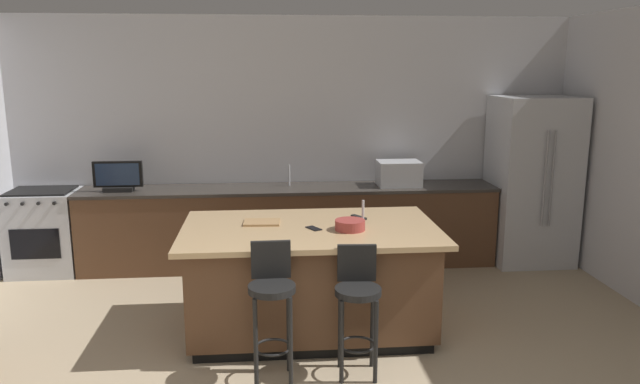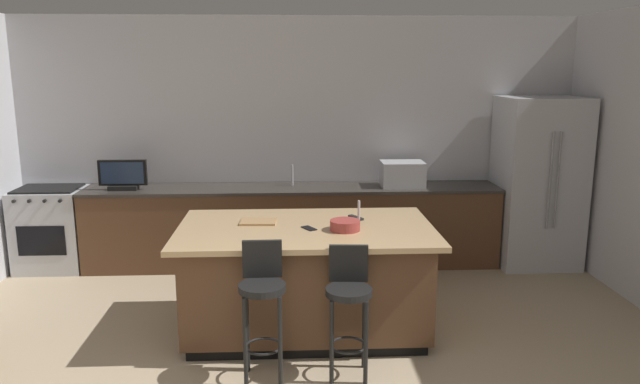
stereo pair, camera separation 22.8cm
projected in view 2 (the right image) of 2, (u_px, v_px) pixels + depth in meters
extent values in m
cube|color=#BCBCC1|center=(299.00, 140.00, 7.03)|extent=(6.91, 0.12, 2.81)
cube|color=brown|center=(293.00, 228.00, 6.86)|extent=(4.64, 0.60, 0.88)
cube|color=#332D28|center=(293.00, 189.00, 6.76)|extent=(4.67, 0.62, 0.04)
cube|color=black|center=(306.00, 325.00, 5.22)|extent=(1.91, 1.05, 0.09)
cube|color=brown|center=(306.00, 277.00, 5.13)|extent=(1.99, 1.13, 0.80)
cube|color=tan|center=(306.00, 229.00, 5.04)|extent=(2.15, 1.29, 0.04)
cube|color=#B7BABF|center=(538.00, 182.00, 6.80)|extent=(0.88, 0.77, 1.91)
cylinder|color=gray|center=(550.00, 181.00, 6.38)|extent=(0.02, 0.02, 1.05)
cylinder|color=gray|center=(558.00, 181.00, 6.38)|extent=(0.02, 0.02, 1.05)
cube|color=#B7BABF|center=(52.00, 229.00, 6.72)|extent=(0.73, 0.60, 0.91)
cube|color=black|center=(41.00, 241.00, 6.44)|extent=(0.51, 0.01, 0.33)
cube|color=black|center=(48.00, 189.00, 6.63)|extent=(0.65, 0.50, 0.02)
cylinder|color=black|center=(14.00, 201.00, 6.32)|extent=(0.04, 0.03, 0.04)
cylinder|color=black|center=(29.00, 201.00, 6.33)|extent=(0.04, 0.03, 0.04)
cylinder|color=black|center=(45.00, 201.00, 6.34)|extent=(0.04, 0.03, 0.04)
cylinder|color=black|center=(60.00, 201.00, 6.34)|extent=(0.04, 0.03, 0.04)
cube|color=#B7BABF|center=(402.00, 174.00, 6.79)|extent=(0.48, 0.36, 0.28)
cube|color=black|center=(124.00, 187.00, 6.62)|extent=(0.31, 0.16, 0.05)
cube|color=black|center=(123.00, 173.00, 6.58)|extent=(0.52, 0.05, 0.28)
cube|color=#1E2D47|center=(122.00, 173.00, 6.55)|extent=(0.46, 0.01, 0.24)
cylinder|color=#B2B2B7|center=(292.00, 175.00, 6.83)|extent=(0.02, 0.02, 0.24)
cylinder|color=#B2B2B7|center=(359.00, 213.00, 5.03)|extent=(0.02, 0.02, 0.22)
cylinder|color=black|center=(262.00, 288.00, 4.27)|extent=(0.34, 0.34, 0.05)
cube|color=black|center=(262.00, 259.00, 4.38)|extent=(0.29, 0.04, 0.28)
cylinder|color=black|center=(245.00, 344.00, 4.22)|extent=(0.03, 0.03, 0.68)
cylinder|color=black|center=(280.00, 343.00, 4.23)|extent=(0.03, 0.03, 0.68)
cylinder|color=black|center=(247.00, 329.00, 4.45)|extent=(0.03, 0.03, 0.68)
cylinder|color=black|center=(280.00, 328.00, 4.47)|extent=(0.03, 0.03, 0.68)
torus|color=black|center=(263.00, 346.00, 4.36)|extent=(0.28, 0.28, 0.02)
cylinder|color=black|center=(349.00, 292.00, 4.33)|extent=(0.34, 0.34, 0.05)
cube|color=black|center=(348.00, 263.00, 4.44)|extent=(0.29, 0.06, 0.28)
cylinder|color=black|center=(332.00, 343.00, 4.28)|extent=(0.03, 0.03, 0.63)
cylinder|color=black|center=(366.00, 343.00, 4.28)|extent=(0.03, 0.03, 0.63)
cylinder|color=black|center=(332.00, 328.00, 4.52)|extent=(0.03, 0.03, 0.63)
cylinder|color=black|center=(364.00, 328.00, 4.52)|extent=(0.03, 0.03, 0.63)
torus|color=black|center=(348.00, 345.00, 4.42)|extent=(0.28, 0.28, 0.02)
cylinder|color=#993833|center=(345.00, 225.00, 4.92)|extent=(0.25, 0.25, 0.08)
cube|color=black|center=(309.00, 228.00, 4.97)|extent=(0.13, 0.17, 0.01)
cube|color=black|center=(356.00, 218.00, 5.29)|extent=(0.13, 0.17, 0.02)
cube|color=#A87F51|center=(258.00, 222.00, 5.16)|extent=(0.32, 0.24, 0.02)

